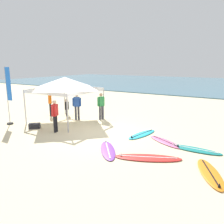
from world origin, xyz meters
TOP-DOWN VIEW (x-y plane):
  - ground_plane at (0.00, 0.00)m, footprint 80.00×80.00m
  - sea at (0.00, 33.54)m, footprint 80.00×36.00m
  - canopy_tent at (-3.17, 1.00)m, footprint 3.49×3.49m
  - surfboard_purple at (1.63, -1.71)m, footprint 1.75×2.00m
  - surfboard_teal at (4.68, 0.23)m, footprint 2.14×0.59m
  - surfboard_pink at (3.34, 0.50)m, footprint 1.95×1.42m
  - surfboard_red at (3.34, -1.56)m, footprint 2.58×1.67m
  - surfboard_orange at (5.54, -1.65)m, footprint 1.41×2.22m
  - surfboard_cyan at (1.99, 0.95)m, footprint 0.98×2.17m
  - person_orange at (-5.13, 1.54)m, footprint 0.43×0.41m
  - person_blue at (-2.81, 1.62)m, footprint 0.47×0.39m
  - person_green at (-1.58, 2.52)m, footprint 0.33×0.52m
  - person_red at (-2.11, -0.96)m, footprint 0.32×0.53m
  - person_black at (-4.14, 2.11)m, footprint 0.39×0.47m
  - banner_flag at (-5.46, -1.27)m, footprint 0.60×0.36m
  - gear_bag_near_tent at (-3.61, -1.09)m, footprint 0.66×0.63m

SIDE VIEW (x-z plane):
  - ground_plane at x=0.00m, z-range 0.00..0.00m
  - surfboard_red at x=3.34m, z-range -0.06..0.13m
  - surfboard_orange at x=5.54m, z-range -0.06..0.13m
  - surfboard_teal at x=4.68m, z-range -0.06..0.13m
  - surfboard_purple at x=1.63m, z-range -0.06..0.13m
  - surfboard_cyan at x=1.99m, z-range -0.06..0.13m
  - surfboard_pink at x=3.34m, z-range -0.06..0.13m
  - sea at x=0.00m, z-range 0.00..0.10m
  - gear_bag_near_tent at x=-3.61m, z-range 0.00..0.28m
  - person_black at x=-4.14m, z-range 0.06..1.26m
  - person_orange at x=-5.13m, z-range 0.13..1.84m
  - person_blue at x=-2.81m, z-range 0.13..1.84m
  - person_green at x=-1.58m, z-range 0.13..1.84m
  - person_red at x=-2.11m, z-range 0.13..1.84m
  - banner_flag at x=-5.46m, z-range -0.13..3.27m
  - canopy_tent at x=-3.17m, z-range 1.01..3.76m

